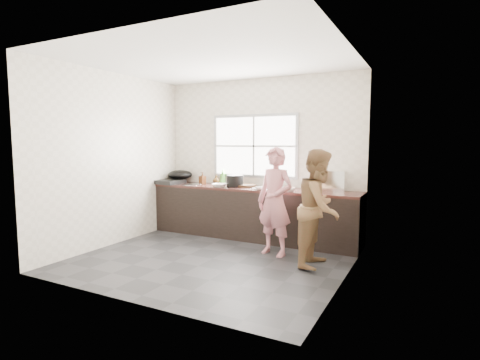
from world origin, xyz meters
The scene contains 30 objects.
floor centered at (0.00, 0.00, -0.01)m, with size 3.60×3.20×0.01m, color #28282B.
ceiling centered at (0.00, 0.00, 2.71)m, with size 3.60×3.20×0.01m, color silver.
wall_back centered at (0.00, 1.60, 1.35)m, with size 3.60×0.01×2.70m, color beige.
wall_left centered at (-1.80, 0.00, 1.35)m, with size 0.01×3.20×2.70m, color beige.
wall_right centered at (1.80, 0.00, 1.35)m, with size 0.01×3.20×2.70m, color silver.
wall_front centered at (0.00, -1.60, 1.35)m, with size 3.60×0.01×2.70m, color silver.
cabinet centered at (0.00, 1.29, 0.41)m, with size 3.60×0.62×0.82m, color black.
countertop centered at (0.00, 1.29, 0.84)m, with size 3.60×0.64×0.04m, color #351A15.
sink centered at (0.35, 1.29, 0.86)m, with size 0.55×0.45×0.02m, color silver.
faucet centered at (0.35, 1.49, 1.01)m, with size 0.02×0.02×0.30m, color silver.
window_frame centered at (-0.10, 1.59, 1.55)m, with size 1.60×0.05×1.10m, color #9EA0A5.
window_glazing centered at (-0.10, 1.57, 1.55)m, with size 1.50×0.01×1.00m, color white.
woman centered at (0.70, 0.59, 0.72)m, with size 0.53×0.35×1.45m, color #D37E87.
person_side centered at (1.39, 0.41, 0.77)m, with size 0.75×0.58×1.53m, color brown.
cutting_board centered at (-0.18, 1.36, 0.88)m, with size 0.42×0.42×0.04m, color black.
cleaver centered at (-0.31, 1.28, 0.90)m, with size 0.19×0.09×0.01m, color #B9BAC0.
bowl_mince centered at (-0.53, 1.11, 0.89)m, with size 0.24×0.24×0.06m, color white.
bowl_crabs centered at (0.71, 1.08, 0.89)m, with size 0.17×0.17×0.06m, color white.
bowl_held centered at (0.23, 1.08, 0.89)m, with size 0.19×0.19×0.06m, color silver.
black_pot centered at (-0.30, 1.24, 0.96)m, with size 0.28×0.28×0.20m, color black.
plate_food centered at (-0.62, 1.47, 0.87)m, with size 0.24×0.24×0.02m, color white.
bottle_green centered at (-0.70, 1.52, 0.99)m, with size 0.10×0.10×0.27m, color #42862C.
bottle_brown_tall centered at (-1.02, 1.34, 0.96)m, with size 0.09×0.09×0.20m, color #3E210F.
bottle_brown_short centered at (-0.80, 1.47, 0.93)m, with size 0.12×0.12×0.15m, color #402A10.
glass_jar centered at (-0.71, 1.52, 0.91)m, with size 0.08×0.08×0.11m, color white.
burner centered at (-1.62, 1.15, 0.89)m, with size 0.45×0.45×0.07m, color black.
wok centered at (-1.56, 1.40, 1.01)m, with size 0.46×0.46×0.17m, color black.
dish_rack centered at (1.26, 1.52, 1.02)m, with size 0.42×0.29×0.31m, color white.
pot_lid_left centered at (-1.13, 1.13, 0.87)m, with size 0.28×0.28×0.01m, color #A6A9AC.
pot_lid_right centered at (-1.12, 1.30, 0.87)m, with size 0.24×0.24×0.01m, color #A8ABAF.
Camera 1 is at (2.67, -4.34, 1.62)m, focal length 28.00 mm.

